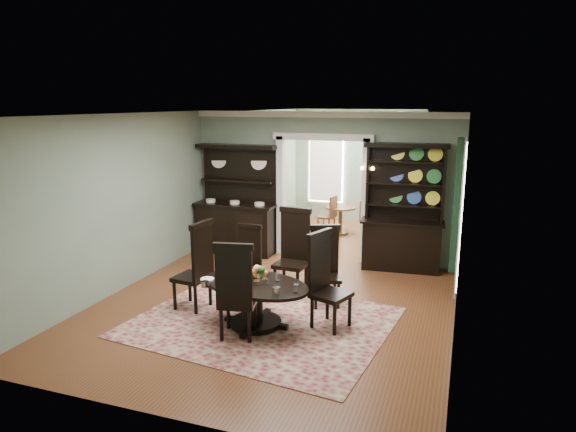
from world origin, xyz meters
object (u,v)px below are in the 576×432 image
dining_table (256,296)px  welsh_dresser (403,225)px  parlor_table (340,216)px  sideboard (237,215)px

dining_table → welsh_dresser: (1.65, 3.37, 0.42)m
welsh_dresser → parlor_table: bearing=124.1°
dining_table → welsh_dresser: 3.78m
sideboard → welsh_dresser: (3.50, 0.01, 0.07)m
dining_table → parlor_table: bearing=105.2°
parlor_table → welsh_dresser: bearing=-51.7°
dining_table → sideboard: sideboard is taller
parlor_table → dining_table: bearing=-89.0°
sideboard → parlor_table: bearing=51.4°
dining_table → welsh_dresser: size_ratio=0.77×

